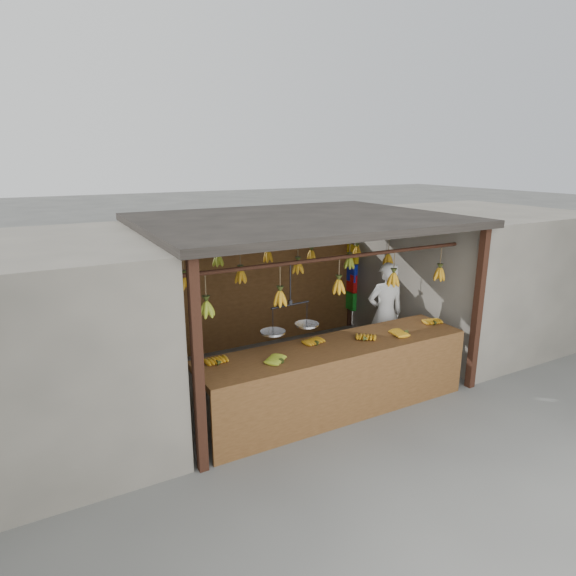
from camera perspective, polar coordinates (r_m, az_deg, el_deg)
ground at (r=7.40m, az=1.13°, el=-10.30°), size 80.00×80.00×0.00m
stall at (r=7.07m, az=-0.11°, el=5.31°), size 4.30×3.30×2.40m
neighbor_left at (r=6.16m, az=-29.58°, el=-6.21°), size 3.00×3.00×2.30m
neighbor_right at (r=9.25m, az=20.95°, el=1.47°), size 3.00×3.00×2.30m
counter at (r=6.13m, az=6.40°, el=-8.75°), size 3.64×0.83×0.96m
hanging_bananas at (r=6.87m, az=1.27°, el=2.10°), size 3.62×2.21×0.37m
balance_scale at (r=5.82m, az=0.27°, el=-4.43°), size 0.78×0.33×0.82m
vendor at (r=7.68m, az=11.44°, el=-3.02°), size 0.67×0.52×1.65m
bag_bundles at (r=9.14m, az=7.57°, el=1.22°), size 0.08×0.26×1.25m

